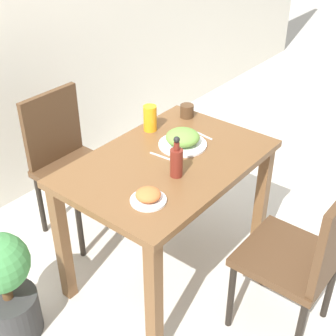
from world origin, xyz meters
The scene contains 12 objects.
ground_plane centered at (0.00, 0.00, 0.00)m, with size 16.00×16.00×0.00m, color beige.
dining_table centered at (0.00, 0.00, 0.64)m, with size 1.06×0.71×0.76m.
chair_near centered at (0.07, -0.74, 0.51)m, with size 0.42×0.42×0.90m.
chair_far centered at (-0.04, 0.74, 0.51)m, with size 0.42×0.42×0.90m.
food_plate centered at (0.16, 0.03, 0.80)m, with size 0.25×0.25×0.09m.
side_plate centered at (-0.32, -0.15, 0.78)m, with size 0.16×0.16×0.06m.
drink_cup centered at (0.44, 0.21, 0.80)m, with size 0.08×0.08×0.08m.
juice_glass centered at (0.18, 0.27, 0.83)m, with size 0.07×0.07×0.14m.
sauce_bottle centered at (-0.09, -0.12, 0.84)m, with size 0.06×0.06×0.21m.
fork_utensil centered at (0.00, 0.03, 0.76)m, with size 0.02×0.17×0.00m.
spoon_utensil centered at (0.32, 0.03, 0.76)m, with size 0.03×0.18×0.00m.
potted_plant_left centered at (-0.81, 0.34, 0.31)m, with size 0.28×0.28×0.61m.
Camera 1 is at (-1.55, -1.24, 1.98)m, focal length 50.00 mm.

